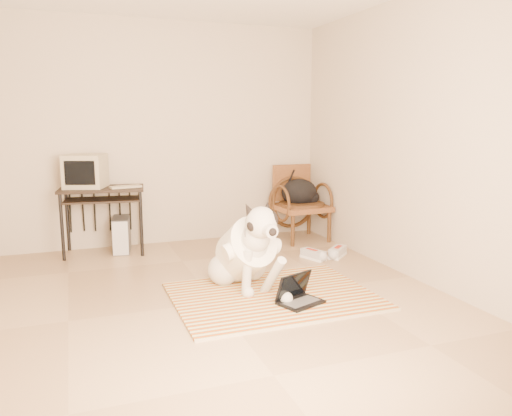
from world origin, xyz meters
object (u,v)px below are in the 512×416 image
crt_monitor (85,171)px  computer_desk (102,197)px  backpack (301,193)px  rattan_chair (299,203)px  laptop (298,295)px  pc_tower (122,234)px  dog (246,252)px

crt_monitor → computer_desk: bearing=-24.5°
computer_desk → backpack: backpack is taller
rattan_chair → backpack: 0.12m
rattan_chair → laptop: bearing=-115.4°
laptop → backpack: size_ratio=0.85×
pc_tower → rattan_chair: bearing=-4.0°
pc_tower → rattan_chair: rattan_chair is taller
dog → pc_tower: dog is taller
dog → pc_tower: (-0.94, 1.74, -0.15)m
pc_tower → backpack: bearing=-3.8°
dog → crt_monitor: crt_monitor is taller
dog → crt_monitor: bearing=125.9°
backpack → crt_monitor: bearing=175.7°
laptop → rattan_chair: size_ratio=0.45×
crt_monitor → backpack: crt_monitor is taller
dog → backpack: dog is taller
laptop → backpack: (1.03, 2.13, 0.52)m
pc_tower → rattan_chair: 2.24m
pc_tower → rattan_chair: size_ratio=0.48×
crt_monitor → backpack: size_ratio=1.05×
crt_monitor → laptop: bearing=-56.0°
pc_tower → backpack: 2.28m
computer_desk → dog: bearing=-56.6°
dog → crt_monitor: 2.29m
laptop → dog: bearing=117.0°
pc_tower → crt_monitor: bearing=172.5°
crt_monitor → backpack: (2.60, -0.20, -0.36)m
crt_monitor → rattan_chair: (2.58, -0.20, -0.48)m
crt_monitor → backpack: 2.63m
backpack → computer_desk: bearing=177.1°
dog → computer_desk: (-1.13, 1.72, 0.31)m
computer_desk → pc_tower: computer_desk is taller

